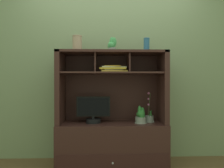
{
  "coord_description": "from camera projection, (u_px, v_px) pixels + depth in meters",
  "views": [
    {
      "loc": [
        -0.09,
        -2.65,
        1.07
      ],
      "look_at": [
        0.0,
        0.0,
        1.04
      ],
      "focal_mm": 33.21,
      "sensor_mm": 36.0,
      "label": 1
    }
  ],
  "objects": [
    {
      "name": "floor_plane",
      "position": [
        112.0,
        165.0,
        2.66
      ],
      "size": [
        6.0,
        6.0,
        0.02
      ],
      "primitive_type": "cube",
      "color": "brown",
      "rests_on": "ground"
    },
    {
      "name": "back_wall",
      "position": [
        111.0,
        58.0,
        2.92
      ],
      "size": [
        6.0,
        0.02,
        2.8
      ],
      "primitive_type": "cube",
      "color": "gray",
      "rests_on": "ground"
    },
    {
      "name": "media_console",
      "position": [
        112.0,
        130.0,
        2.67
      ],
      "size": [
        1.37,
        0.51,
        1.45
      ],
      "color": "#3F221F",
      "rests_on": "ground"
    },
    {
      "name": "tv_monitor",
      "position": [
        93.0,
        111.0,
        2.64
      ],
      "size": [
        0.43,
        0.19,
        0.34
      ],
      "color": "black",
      "rests_on": "media_console"
    },
    {
      "name": "potted_orchid",
      "position": [
        149.0,
        118.0,
        2.7
      ],
      "size": [
        0.13,
        0.13,
        0.39
      ],
      "color": "gray",
      "rests_on": "media_console"
    },
    {
      "name": "potted_fern",
      "position": [
        141.0,
        116.0,
        2.62
      ],
      "size": [
        0.16,
        0.16,
        0.22
      ],
      "color": "gray",
      "rests_on": "media_console"
    },
    {
      "name": "magazine_stack_left",
      "position": [
        113.0,
        69.0,
        2.61
      ],
      "size": [
        0.34,
        0.29,
        0.08
      ],
      "color": "gold",
      "rests_on": "media_console"
    },
    {
      "name": "potted_succulent",
      "position": [
        112.0,
        46.0,
        2.63
      ],
      "size": [
        0.11,
        0.11,
        0.19
      ],
      "color": "gray",
      "rests_on": "media_console"
    },
    {
      "name": "ceramic_vase",
      "position": [
        77.0,
        44.0,
        2.65
      ],
      "size": [
        0.12,
        0.12,
        0.21
      ],
      "color": "tan",
      "rests_on": "media_console"
    },
    {
      "name": "accent_vase",
      "position": [
        147.0,
        45.0,
        2.66
      ],
      "size": [
        0.08,
        0.08,
        0.18
      ],
      "color": "#2D648A",
      "rests_on": "media_console"
    }
  ]
}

